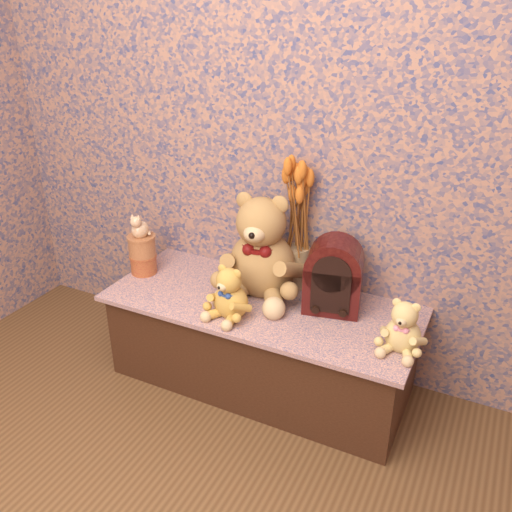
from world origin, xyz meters
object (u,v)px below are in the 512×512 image
(teddy_medium, at_px, (231,289))
(biscuit_tin_lower, at_px, (144,264))
(teddy_large, at_px, (263,240))
(cat_figurine, at_px, (140,224))
(cathedral_radio, at_px, (334,275))
(ceramic_vase, at_px, (297,266))
(teddy_small, at_px, (404,323))

(teddy_medium, distance_m, biscuit_tin_lower, 0.58)
(teddy_large, xyz_separation_m, cat_figurine, (-0.58, -0.10, 0.00))
(teddy_large, distance_m, biscuit_tin_lower, 0.62)
(cat_figurine, bearing_deg, cathedral_radio, -1.43)
(biscuit_tin_lower, distance_m, cat_figurine, 0.20)
(cathedral_radio, xyz_separation_m, ceramic_vase, (-0.21, 0.12, -0.07))
(teddy_small, xyz_separation_m, ceramic_vase, (-0.54, 0.28, -0.02))
(biscuit_tin_lower, bearing_deg, teddy_medium, -15.21)
(teddy_medium, bearing_deg, teddy_small, 15.94)
(teddy_large, bearing_deg, teddy_small, -23.07)
(cathedral_radio, relative_size, cat_figurine, 2.60)
(teddy_medium, bearing_deg, cathedral_radio, 43.09)
(teddy_medium, relative_size, ceramic_vase, 1.28)
(teddy_large, xyz_separation_m, teddy_small, (0.66, -0.17, -0.13))
(ceramic_vase, bearing_deg, teddy_large, -136.61)
(teddy_medium, distance_m, cat_figurine, 0.59)
(teddy_large, distance_m, cathedral_radio, 0.34)
(teddy_large, bearing_deg, biscuit_tin_lower, -179.02)
(teddy_medium, height_order, cat_figurine, cat_figurine)
(biscuit_tin_lower, height_order, cat_figurine, cat_figurine)
(teddy_large, distance_m, teddy_medium, 0.28)
(teddy_large, bearing_deg, ceramic_vase, 34.99)
(teddy_small, distance_m, cathedral_radio, 0.37)
(cathedral_radio, distance_m, biscuit_tin_lower, 0.92)
(teddy_small, bearing_deg, ceramic_vase, 156.47)
(teddy_large, bearing_deg, cathedral_radio, -10.74)
(teddy_large, relative_size, cat_figurine, 3.99)
(teddy_medium, bearing_deg, ceramic_vase, 78.20)
(teddy_large, height_order, ceramic_vase, teddy_large)
(teddy_large, bearing_deg, cat_figurine, -179.02)
(teddy_medium, relative_size, cathedral_radio, 0.75)
(cathedral_radio, bearing_deg, cat_figurine, 173.26)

